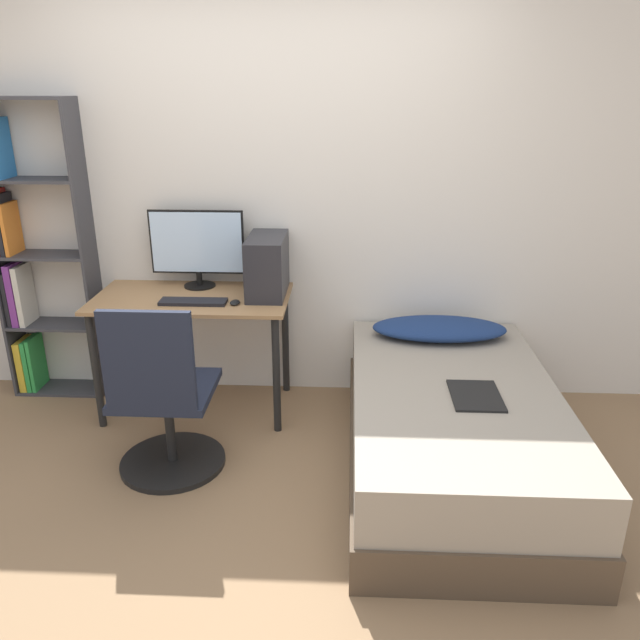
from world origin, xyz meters
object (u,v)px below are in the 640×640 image
object	(u,v)px
bookshelf	(28,257)
pc_tower	(267,266)
office_chair	(164,410)
keyboard	(193,302)
monitor	(197,246)
bed	(452,429)

from	to	relation	value
bookshelf	pc_tower	world-z (taller)	bookshelf
pc_tower	bookshelf	bearing A→B (deg)	175.44
office_chair	keyboard	world-z (taller)	office_chair
office_chair	monitor	world-z (taller)	monitor
office_chair	pc_tower	distance (m)	1.05
bookshelf	bed	distance (m)	2.74
bookshelf	monitor	bearing A→B (deg)	0.30
bed	pc_tower	world-z (taller)	pc_tower
bed	pc_tower	distance (m)	1.40
office_chair	keyboard	xyz separation A→B (m)	(0.04, 0.57, 0.38)
keyboard	pc_tower	world-z (taller)	pc_tower
monitor	keyboard	distance (m)	0.41
office_chair	pc_tower	size ratio (longest dim) A/B	2.23
bookshelf	bed	world-z (taller)	bookshelf
bed	keyboard	xyz separation A→B (m)	(-1.43, 0.48, 0.51)
bed	pc_tower	xyz separation A→B (m)	(-1.03, 0.68, 0.67)
bookshelf	keyboard	bearing A→B (deg)	-16.11
keyboard	pc_tower	distance (m)	0.48
bookshelf	pc_tower	xyz separation A→B (m)	(1.50, -0.12, 0.00)
monitor	bookshelf	bearing A→B (deg)	-179.70
bed	monitor	size ratio (longest dim) A/B	3.17
bed	monitor	bearing A→B (deg)	151.34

